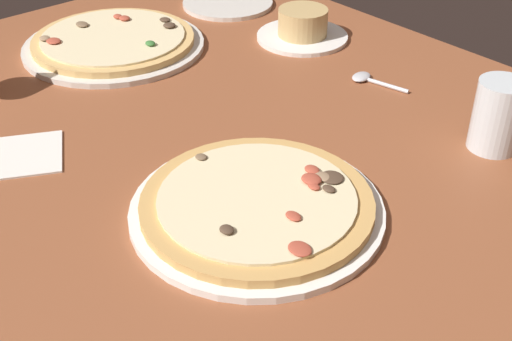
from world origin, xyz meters
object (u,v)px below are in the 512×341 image
Objects in this scene: pizza_side at (114,42)px; side_plate at (228,3)px; water_glass at (497,120)px; spoon at (368,79)px; ramekin_on_saucer at (303,27)px; pizza_main at (257,205)px.

pizza_side is 1.74× the size of side_plate.
water_glass is 0.99× the size of spoon.
ramekin_on_saucer is at bearing -1.21° from side_plate.
ramekin_on_saucer is 1.68× the size of water_glass.
spoon is (20.23, -4.27, -1.85)cm from ramekin_on_saucer.
water_glass reaches higher than pizza_main.
ramekin_on_saucer reaches higher than pizza_side.
ramekin_on_saucer reaches higher than spoon.
ramekin_on_saucer reaches higher than side_plate.
side_plate is (-58.65, 42.84, -0.76)cm from pizza_main.
water_glass is at bearing 19.16° from pizza_side.
pizza_main is 1.83× the size of ramekin_on_saucer.
side_plate is at bearing 143.85° from pizza_main.
pizza_side is 69.52cm from water_glass.
side_plate is (-3.40, 29.96, -0.76)cm from pizza_side.
pizza_side reaches higher than spoon.
spoon is at bearing 111.79° from pizza_main.
ramekin_on_saucer is at bearing 168.07° from spoon.
ramekin_on_saucer is 46.33cm from water_glass.
spoon is (-25.56, 2.41, -4.02)cm from water_glass.
ramekin_on_saucer reaches higher than pizza_main.
spoon is (-15.22, 38.08, -0.76)cm from pizza_main.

